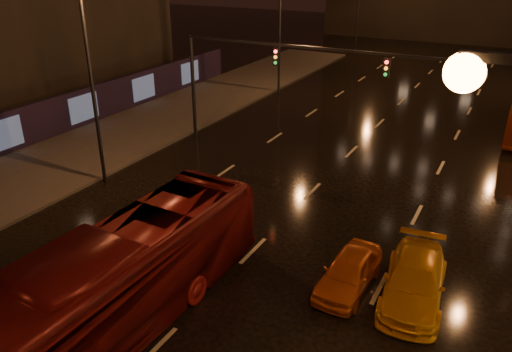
{
  "coord_description": "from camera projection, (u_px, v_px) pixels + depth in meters",
  "views": [
    {
      "loc": [
        7.93,
        -4.49,
        10.63
      ],
      "look_at": [
        -0.63,
        11.41,
        2.5
      ],
      "focal_mm": 35.0,
      "sensor_mm": 36.0,
      "label": 1
    }
  ],
  "objects": [
    {
      "name": "bus_red",
      "position": [
        112.0,
        286.0,
        14.64
      ],
      "size": [
        3.2,
        11.98,
        3.31
      ],
      "primitive_type": "imported",
      "rotation": [
        0.0,
        0.0,
        -0.04
      ],
      "color": "#5C0D0D",
      "rests_on": "ground"
    },
    {
      "name": "taxi_near",
      "position": [
        349.0,
        272.0,
        17.05
      ],
      "size": [
        1.61,
        3.77,
        1.27
      ],
      "primitive_type": "imported",
      "rotation": [
        0.0,
        0.0,
        -0.03
      ],
      "color": "#BC4E11",
      "rests_on": "ground"
    },
    {
      "name": "ground",
      "position": [
        340.0,
        163.0,
        27.45
      ],
      "size": [
        140.0,
        140.0,
        0.0
      ],
      "primitive_type": "plane",
      "color": "black",
      "rests_on": "ground"
    },
    {
      "name": "taxi_far",
      "position": [
        414.0,
        281.0,
        16.51
      ],
      "size": [
        2.4,
        4.89,
        1.37
      ],
      "primitive_type": "imported",
      "rotation": [
        0.0,
        0.0,
        0.11
      ],
      "color": "#C47C12",
      "rests_on": "ground"
    },
    {
      "name": "hoarding_left",
      "position": [
        1.0,
        135.0,
        27.95
      ],
      "size": [
        0.3,
        46.0,
        2.5
      ],
      "primitive_type": "cube",
      "color": "black",
      "rests_on": "ground"
    },
    {
      "name": "sidewalk_left",
      "position": [
        92.0,
        149.0,
        29.24
      ],
      "size": [
        7.0,
        70.0,
        0.15
      ],
      "primitive_type": "cube",
      "color": "#38332D",
      "rests_on": "ground"
    },
    {
      "name": "traffic_signal",
      "position": [
        259.0,
        68.0,
        27.69
      ],
      "size": [
        15.31,
        0.32,
        6.2
      ],
      "color": "black",
      "rests_on": "ground"
    }
  ]
}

